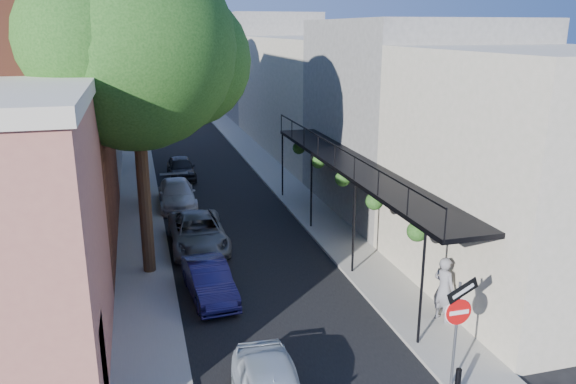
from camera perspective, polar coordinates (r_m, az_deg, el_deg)
road_surface at (r=40.60m, az=-9.42°, el=3.85°), size 6.00×64.00×0.01m
sidewalk_left at (r=40.40m, az=-15.07°, el=3.53°), size 2.00×64.00×0.12m
sidewalk_right at (r=41.16m, az=-3.87°, el=4.28°), size 2.00×64.00×0.12m
buildings_left at (r=38.81m, az=-23.53°, el=9.56°), size 10.10×59.10×12.00m
buildings_right at (r=41.26m, az=3.09°, el=10.46°), size 9.80×55.00×10.00m
sign_post at (r=14.21m, az=16.91°, el=-11.96°), size 0.89×0.17×2.99m
bollard at (r=14.57m, az=16.85°, el=-18.15°), size 0.14×0.14×0.80m
oak_near at (r=19.77m, az=-14.14°, el=13.74°), size 7.48×6.80×11.42m
oak_mid at (r=27.77m, az=-14.61°, el=12.60°), size 6.60×6.00×10.20m
oak_far at (r=36.76m, az=-14.94°, el=15.24°), size 7.70×7.00×11.90m
parked_car_b at (r=18.90m, az=-8.01°, el=-8.91°), size 1.57×3.73×1.20m
parked_car_c at (r=23.03m, az=-9.13°, el=-4.08°), size 2.21×4.77×1.32m
parked_car_d at (r=28.63m, az=-11.21°, el=-0.19°), size 1.81×4.36×1.26m
parked_car_e at (r=33.85m, az=-10.83°, el=2.42°), size 1.57×3.84×1.31m
pedestrian at (r=17.57m, az=15.55°, el=-9.48°), size 0.70×0.86×2.03m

